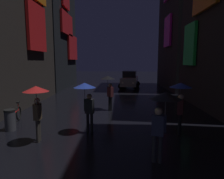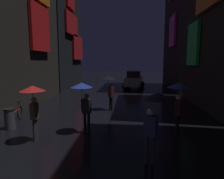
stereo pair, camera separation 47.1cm
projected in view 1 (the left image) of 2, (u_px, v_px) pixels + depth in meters
building_left_far at (49, 16)px, 22.03m from camera, size 4.25×8.83×15.88m
pedestrian_foreground_left_black at (109, 83)px, 12.08m from camera, size 0.90×0.90×2.12m
pedestrian_far_right_black at (163, 108)px, 5.68m from camera, size 0.90×0.90×2.12m
pedestrian_midstreet_left_red at (37, 98)px, 7.13m from camera, size 0.90×0.90×2.12m
pedestrian_near_crossing_blue at (181, 94)px, 8.13m from camera, size 0.90×0.90×2.12m
pedestrian_foreground_right_blue at (86, 94)px, 8.13m from camera, size 0.90×0.90×2.12m
bicycle_parked_at_storefront at (15, 115)px, 9.63m from camera, size 0.42×1.80×0.96m
car_distant at (130, 80)px, 22.67m from camera, size 2.62×4.31×1.92m
trash_bin at (10, 120)px, 8.61m from camera, size 0.46×0.46×0.93m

